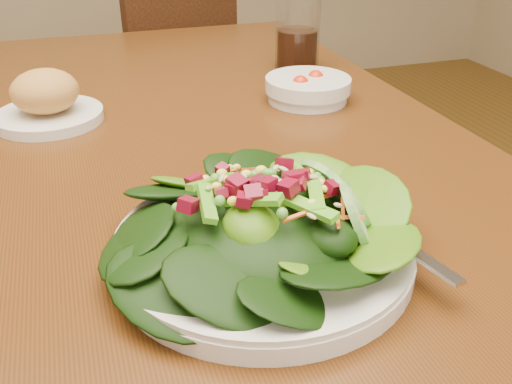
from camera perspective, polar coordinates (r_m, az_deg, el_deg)
dining_table at (r=0.81m, az=-10.15°, el=-2.71°), size 0.90×1.40×0.75m
chair_far at (r=1.82m, az=-8.95°, el=8.42°), size 0.51×0.51×0.84m
salad_plate at (r=0.53m, az=1.69°, el=-3.69°), size 0.29×0.28×0.08m
bread_plate at (r=0.90m, az=-20.20°, el=8.54°), size 0.16×0.16×0.08m
tomato_bowl at (r=0.94m, az=5.20°, el=10.26°), size 0.14×0.14×0.05m
drinking_glass at (r=1.10m, az=4.17°, el=15.35°), size 0.08×0.08×0.14m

